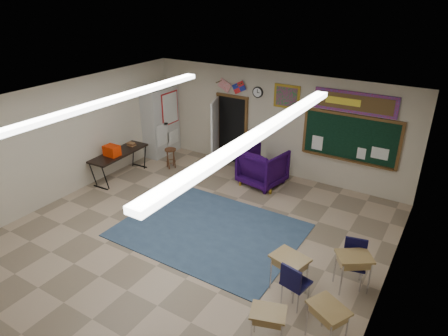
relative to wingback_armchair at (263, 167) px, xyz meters
The scene contains 24 objects.
floor 3.63m from the wingback_armchair, 92.22° to the right, with size 9.00×9.00×0.00m, color tan.
back_wall 1.35m from the wingback_armchair, 98.68° to the left, with size 8.00×0.04×3.00m, color #B5AB93.
left_wall 5.57m from the wingback_armchair, 139.06° to the right, with size 0.04×9.00×3.00m, color #B5AB93.
right_wall 5.36m from the wingback_armchair, 42.92° to the right, with size 0.04×9.00×3.00m, color #B5AB93.
ceiling 4.37m from the wingback_armchair, 92.22° to the right, with size 8.00×9.00×0.04m, color silver.
area_rug 2.84m from the wingback_armchair, 88.75° to the right, with size 4.00×3.00×0.02m, color #38506B.
fluorescent_strips 4.33m from the wingback_armchair, 92.22° to the right, with size 3.86×6.00×0.10m, color white, non-canonical shape.
doorway 1.89m from the wingback_armchair, 155.11° to the left, with size 1.10×0.89×2.16m.
chalkboard 2.43m from the wingback_armchair, 22.93° to the left, with size 2.55×0.14×1.30m.
bulletin_board 2.96m from the wingback_armchair, 23.03° to the left, with size 2.10×0.05×0.55m.
framed_art_print 2.05m from the wingback_armchair, 76.45° to the left, with size 0.75×0.05×0.65m.
wall_clock 2.15m from the wingback_armchair, 128.17° to the left, with size 0.32×0.05×0.32m.
wall_flags 2.64m from the wingback_armchair, 151.08° to the left, with size 1.16×0.06×0.70m, color red, non-canonical shape.
storage_cabinet 3.90m from the wingback_armchair, behind, with size 0.59×1.25×2.20m.
wingback_armchair is the anchor object (origin of this frame).
student_chair_reading 0.31m from the wingback_armchair, 147.82° to the left, with size 0.38×0.38×0.76m, color black, non-canonical shape.
student_chair_desk_a 4.71m from the wingback_armchair, 56.10° to the right, with size 0.45×0.45×0.89m, color black, non-canonical shape.
student_chair_desk_b 4.40m from the wingback_armchair, 40.82° to the right, with size 0.45×0.45×0.90m, color black, non-canonical shape.
student_desk_front_left 4.38m from the wingback_armchair, 56.95° to the right, with size 0.73×0.62×0.76m.
student_desk_front_right 4.48m from the wingback_armchair, 41.74° to the right, with size 0.77×0.73×0.74m.
student_desk_back_left 5.58m from the wingback_armchair, 62.34° to the right, with size 0.64×0.56×0.65m.
student_desk_back_right 5.55m from the wingback_armchair, 52.83° to the right, with size 0.73×0.67×0.71m.
folding_table 4.13m from the wingback_armchair, 153.90° to the right, with size 0.72×1.91×1.07m.
wooden_stool 2.93m from the wingback_armchair, 169.73° to the right, with size 0.35×0.35×0.61m.
Camera 1 is at (4.57, -5.59, 5.17)m, focal length 32.00 mm.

